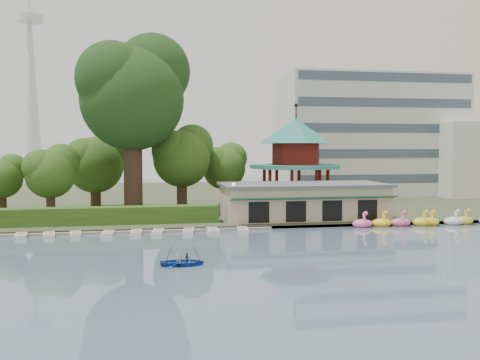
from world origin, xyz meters
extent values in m
plane|color=slate|center=(0.00, 0.00, 0.00)|extent=(220.00, 220.00, 0.00)
cube|color=#424930|center=(0.00, 52.00, 0.20)|extent=(220.00, 70.00, 0.40)
cube|color=gray|center=(0.00, 17.30, 0.15)|extent=(220.00, 0.60, 0.30)
cube|color=gray|center=(-12.00, 17.20, 0.12)|extent=(34.00, 1.60, 0.24)
cube|color=#C4AC8F|center=(10.00, 22.00, 2.20)|extent=(18.00, 8.00, 3.60)
cube|color=#595B5E|center=(10.00, 22.00, 4.15)|extent=(18.60, 8.60, 0.30)
cube|color=#194C2D|center=(10.00, 17.70, 3.00)|extent=(18.00, 1.59, 0.45)
cylinder|color=#C4AC8F|center=(12.00, 32.00, 1.00)|extent=(10.40, 10.40, 1.20)
cylinder|color=#2C7E71|center=(12.00, 32.00, 5.85)|extent=(12.40, 12.40, 0.50)
cylinder|color=maroon|center=(12.00, 32.00, 7.50)|extent=(6.40, 6.40, 2.80)
cone|color=#2C7E71|center=(12.00, 32.00, 10.50)|extent=(10.00, 10.00, 3.20)
cylinder|color=black|center=(12.00, 32.00, 13.00)|extent=(0.16, 0.16, 1.80)
cube|color=silver|center=(30.00, 50.00, 10.40)|extent=(30.00, 14.00, 20.00)
cube|color=silver|center=(46.00, 44.00, 6.40)|extent=(14.00, 10.00, 12.00)
cone|color=silver|center=(-42.00, 140.00, 30.00)|extent=(6.00, 6.00, 60.00)
cylinder|color=silver|center=(-42.00, 140.00, 48.00)|extent=(8.00, 8.00, 2.00)
cube|color=#34581B|center=(-15.00, 20.50, 1.30)|extent=(30.00, 2.00, 1.80)
cylinder|color=black|center=(1.50, 19.00, 2.40)|extent=(0.12, 0.12, 4.00)
sphere|color=beige|center=(1.50, 19.00, 4.50)|extent=(0.36, 0.36, 0.36)
cylinder|color=#3A281C|center=(-9.00, 28.00, 5.89)|extent=(2.18, 2.18, 10.98)
sphere|color=#1E3D16|center=(-9.00, 28.00, 14.01)|extent=(12.09, 12.09, 12.09)
sphere|color=#1E3D16|center=(-6.58, 29.81, 17.52)|extent=(9.07, 9.07, 9.07)
sphere|color=#1E3D16|center=(-11.12, 26.79, 16.21)|extent=(8.46, 8.46, 8.46)
cylinder|color=#3A281C|center=(-18.00, 26.00, 2.43)|extent=(0.99, 0.99, 4.05)
sphere|color=#34581B|center=(-18.00, 26.00, 5.43)|extent=(5.48, 5.48, 5.48)
sphere|color=#34581B|center=(-16.90, 26.82, 6.73)|extent=(4.11, 4.11, 4.11)
sphere|color=#34581B|center=(-18.96, 25.45, 6.24)|extent=(3.83, 3.83, 3.83)
cylinder|color=#3A281C|center=(-24.00, 30.00, 2.16)|extent=(0.84, 0.84, 3.52)
sphere|color=#34581B|center=(-24.00, 30.00, 4.77)|extent=(4.65, 4.65, 4.65)
sphere|color=#34581B|center=(-23.07, 30.70, 5.90)|extent=(3.49, 3.49, 3.49)
cylinder|color=#3A281C|center=(-3.00, 32.00, 3.04)|extent=(1.31, 1.31, 5.27)
sphere|color=#34581B|center=(-3.00, 32.00, 6.94)|extent=(7.25, 7.25, 7.25)
sphere|color=#34581B|center=(-1.55, 33.09, 8.62)|extent=(5.44, 5.44, 5.44)
sphere|color=#34581B|center=(-4.27, 31.27, 7.99)|extent=(5.08, 5.08, 5.08)
cylinder|color=#3A281C|center=(3.00, 36.00, 2.48)|extent=(1.06, 1.06, 4.16)
sphere|color=#34581B|center=(3.00, 36.00, 5.55)|extent=(5.88, 5.88, 5.88)
sphere|color=#34581B|center=(4.18, 36.88, 6.88)|extent=(4.41, 4.41, 4.41)
sphere|color=#34581B|center=(1.97, 35.41, 6.39)|extent=(4.12, 4.12, 4.12)
cylinder|color=#3A281C|center=(-14.00, 36.00, 2.69)|extent=(1.33, 1.33, 4.58)
sphere|color=#34581B|center=(-14.00, 36.00, 6.08)|extent=(7.38, 7.38, 7.38)
sphere|color=#34581B|center=(-12.52, 37.11, 7.55)|extent=(5.53, 5.53, 5.53)
sphere|color=#34581B|center=(-15.29, 35.26, 7.00)|extent=(5.16, 5.16, 5.16)
ellipsoid|color=pink|center=(14.78, 16.50, 0.35)|extent=(2.16, 1.44, 0.99)
cylinder|color=pink|center=(14.78, 15.95, 0.90)|extent=(0.26, 0.79, 1.29)
sphere|color=pink|center=(14.78, 15.65, 1.55)|extent=(0.44, 0.44, 0.44)
ellipsoid|color=yellow|center=(17.05, 16.70, 0.35)|extent=(2.16, 1.44, 0.99)
cylinder|color=yellow|center=(17.05, 16.15, 0.90)|extent=(0.26, 0.79, 1.29)
sphere|color=yellow|center=(17.05, 15.85, 1.55)|extent=(0.44, 0.44, 0.44)
ellipsoid|color=#D4648A|center=(19.14, 16.60, 0.35)|extent=(2.16, 1.44, 0.99)
cylinder|color=#D4648A|center=(19.14, 16.05, 0.90)|extent=(0.26, 0.79, 1.29)
sphere|color=#D4648A|center=(19.14, 15.75, 1.55)|extent=(0.44, 0.44, 0.44)
ellipsoid|color=yellow|center=(21.58, 16.48, 0.35)|extent=(2.16, 1.44, 0.99)
cylinder|color=yellow|center=(21.58, 15.93, 0.90)|extent=(0.26, 0.79, 1.29)
sphere|color=yellow|center=(21.58, 15.63, 1.55)|extent=(0.44, 0.44, 0.44)
ellipsoid|color=yellow|center=(22.39, 16.42, 0.35)|extent=(2.16, 1.44, 0.99)
cylinder|color=yellow|center=(22.39, 15.87, 0.90)|extent=(0.26, 0.79, 1.29)
sphere|color=yellow|center=(22.39, 15.57, 1.55)|extent=(0.44, 0.44, 0.44)
ellipsoid|color=silver|center=(25.20, 16.40, 0.35)|extent=(2.16, 1.44, 0.99)
cylinder|color=silver|center=(25.20, 15.85, 0.90)|extent=(0.26, 0.79, 1.29)
sphere|color=silver|center=(25.20, 15.55, 1.55)|extent=(0.44, 0.44, 0.44)
ellipsoid|color=yellow|center=(26.58, 16.67, 0.35)|extent=(2.16, 1.44, 0.99)
cylinder|color=yellow|center=(26.58, 16.12, 0.90)|extent=(0.26, 0.79, 1.29)
sphere|color=yellow|center=(26.58, 15.82, 1.55)|extent=(0.44, 0.44, 0.44)
cube|color=silver|center=(-19.01, 15.89, 0.18)|extent=(1.31, 2.42, 0.36)
cube|color=silver|center=(-16.51, 15.80, 0.18)|extent=(1.35, 2.43, 0.36)
cube|color=silver|center=(-14.15, 15.86, 0.18)|extent=(1.29, 2.41, 0.36)
cube|color=silver|center=(-11.16, 15.71, 0.18)|extent=(1.20, 2.38, 0.36)
cube|color=silver|center=(-8.51, 15.84, 0.18)|extent=(1.11, 2.35, 0.36)
cube|color=silver|center=(-6.46, 15.97, 0.18)|extent=(1.31, 2.42, 0.36)
cube|color=silver|center=(-3.49, 15.95, 0.18)|extent=(1.34, 2.43, 0.36)
cube|color=silver|center=(-1.08, 15.90, 0.18)|extent=(1.09, 2.34, 0.36)
cube|color=silver|center=(1.87, 15.77, 0.18)|extent=(1.20, 2.38, 0.36)
imported|color=#1A43AB|center=(-5.09, 1.50, 0.46)|extent=(4.60, 3.42, 0.91)
imported|color=beige|center=(-5.39, 1.70, 0.53)|extent=(0.33, 0.23, 0.87)
imported|color=#354152|center=(-4.79, 1.30, 0.52)|extent=(0.43, 0.34, 0.84)
cylinder|color=#3A281C|center=(-6.29, 1.50, 0.35)|extent=(0.94, 0.29, 2.01)
cylinder|color=#3A281C|center=(-3.89, 1.50, 0.35)|extent=(0.94, 0.29, 2.01)
camera|label=1|loc=(-7.72, -36.00, 8.34)|focal=40.00mm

